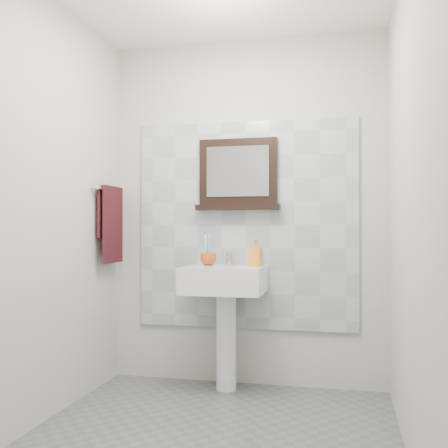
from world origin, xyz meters
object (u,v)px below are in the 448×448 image
at_px(soap_dispenser, 255,253).
at_px(hand_towel, 111,218).
at_px(toothbrush_cup, 208,259).
at_px(pedestal_sink, 225,293).
at_px(framed_mirror, 238,176).

bearing_deg(soap_dispenser, hand_towel, -164.46).
xyz_separation_m(toothbrush_cup, hand_towel, (-0.69, -0.13, 0.29)).
relative_size(toothbrush_cup, hand_towel, 0.20).
height_order(pedestal_sink, hand_towel, hand_towel).
height_order(framed_mirror, hand_towel, framed_mirror).
bearing_deg(framed_mirror, hand_towel, -166.51).
distance_m(pedestal_sink, toothbrush_cup, 0.29).
bearing_deg(soap_dispenser, toothbrush_cup, -170.17).
distance_m(pedestal_sink, framed_mirror, 0.85).
relative_size(pedestal_sink, soap_dispenser, 5.25).
bearing_deg(toothbrush_cup, framed_mirror, 22.51).
bearing_deg(hand_towel, framed_mirror, 13.49).
bearing_deg(framed_mirror, soap_dispenser, -27.05).
bearing_deg(soap_dispenser, pedestal_sink, -141.75).
bearing_deg(toothbrush_cup, soap_dispenser, 2.24).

